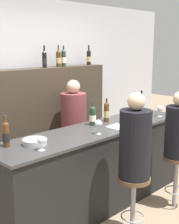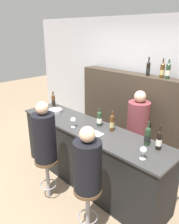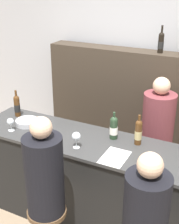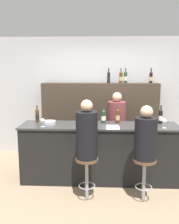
# 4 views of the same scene
# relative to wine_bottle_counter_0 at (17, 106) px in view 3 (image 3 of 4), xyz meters

# --- Properties ---
(wall_back) EXTENTS (6.40, 0.05, 2.60)m
(wall_back) POSITION_rel_wine_bottle_counter_0_xyz_m (1.10, 1.31, 0.19)
(wall_back) COLOR #B2B2B7
(wall_back) RESTS_ON ground_plane
(bar_counter) EXTENTS (2.67, 0.64, 0.98)m
(bar_counter) POSITION_rel_wine_bottle_counter_0_xyz_m (1.10, -0.15, -0.62)
(bar_counter) COLOR black
(bar_counter) RESTS_ON ground_plane
(back_bar_cabinet) EXTENTS (2.50, 0.28, 1.61)m
(back_bar_cabinet) POSITION_rel_wine_bottle_counter_0_xyz_m (1.10, 1.08, -0.30)
(back_bar_cabinet) COLOR #382D23
(back_bar_cabinet) RESTS_ON ground_plane
(wine_bottle_counter_0) EXTENTS (0.07, 0.07, 0.30)m
(wine_bottle_counter_0) POSITION_rel_wine_bottle_counter_0_xyz_m (0.00, 0.00, 0.00)
(wine_bottle_counter_0) COLOR #4C2D14
(wine_bottle_counter_0) RESTS_ON bar_counter
(wine_bottle_counter_1) EXTENTS (0.08, 0.08, 0.28)m
(wine_bottle_counter_1) POSITION_rel_wine_bottle_counter_0_xyz_m (1.17, 0.00, -0.01)
(wine_bottle_counter_1) COLOR #233823
(wine_bottle_counter_1) RESTS_ON bar_counter
(wine_bottle_counter_2) EXTENTS (0.07, 0.07, 0.30)m
(wine_bottle_counter_2) POSITION_rel_wine_bottle_counter_0_xyz_m (1.42, -0.00, 0.00)
(wine_bottle_counter_2) COLOR #4C2D14
(wine_bottle_counter_2) RESTS_ON bar_counter
(wine_bottle_backbar_0) EXTENTS (0.07, 0.07, 0.31)m
(wine_bottle_backbar_0) POSITION_rel_wine_bottle_counter_0_xyz_m (1.28, 1.08, 0.63)
(wine_bottle_backbar_0) COLOR black
(wine_bottle_backbar_0) RESTS_ON back_bar_cabinet
(wine_glass_0) EXTENTS (0.07, 0.07, 0.14)m
(wine_glass_0) POSITION_rel_wine_bottle_counter_0_xyz_m (0.17, -0.32, -0.03)
(wine_glass_0) COLOR silver
(wine_glass_0) RESTS_ON bar_counter
(wine_glass_1) EXTENTS (0.08, 0.08, 0.16)m
(wine_glass_1) POSITION_rel_wine_bottle_counter_0_xyz_m (0.93, -0.32, -0.01)
(wine_glass_1) COLOR silver
(wine_glass_1) RESTS_ON bar_counter
(metal_bowl) EXTENTS (0.24, 0.24, 0.05)m
(metal_bowl) POSITION_rel_wine_bottle_counter_0_xyz_m (0.23, -0.13, -0.10)
(metal_bowl) COLOR #B7B7BC
(metal_bowl) RESTS_ON bar_counter
(tasting_menu) EXTENTS (0.21, 0.30, 0.00)m
(tasting_menu) POSITION_rel_wine_bottle_counter_0_xyz_m (1.32, -0.32, -0.12)
(tasting_menu) COLOR white
(tasting_menu) RESTS_ON bar_counter
(bar_stool_left) EXTENTS (0.33, 0.33, 0.65)m
(bar_stool_left) POSITION_rel_wine_bottle_counter_0_xyz_m (0.92, -0.82, -0.61)
(bar_stool_left) COLOR gray
(bar_stool_left) RESTS_ON ground_plane
(guest_seated_left) EXTENTS (0.31, 0.31, 0.85)m
(guest_seated_left) POSITION_rel_wine_bottle_counter_0_xyz_m (0.92, -0.82, -0.09)
(guest_seated_left) COLOR black
(guest_seated_left) RESTS_ON bar_stool_left
(guest_seated_right) EXTENTS (0.32, 0.32, 0.78)m
(guest_seated_right) POSITION_rel_wine_bottle_counter_0_xyz_m (1.76, -0.82, -0.13)
(guest_seated_right) COLOR black
(guest_seated_right) RESTS_ON bar_stool_right
(bartender) EXTENTS (0.36, 0.36, 1.46)m
(bartender) POSITION_rel_wine_bottle_counter_0_xyz_m (1.44, 0.65, -0.45)
(bartender) COLOR brown
(bartender) RESTS_ON ground_plane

